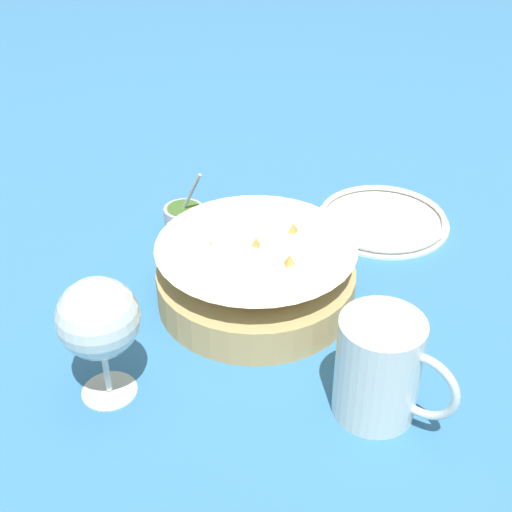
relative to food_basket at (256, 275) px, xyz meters
name	(u,v)px	position (x,y,z in m)	size (l,w,h in m)	color
ground_plane	(282,289)	(0.01, 0.04, -0.04)	(4.00, 4.00, 0.00)	teal
food_basket	(256,275)	(0.00, 0.00, 0.00)	(0.25, 0.25, 0.10)	tan
sauce_cup	(184,219)	(-0.18, 0.07, -0.02)	(0.07, 0.06, 0.11)	#B7B7BC
wine_glass	(98,321)	(-0.03, -0.23, 0.06)	(0.09, 0.09, 0.15)	silver
beer_mug	(379,372)	(0.22, -0.08, 0.02)	(0.13, 0.09, 0.12)	silver
side_plate	(382,219)	(0.04, 0.26, -0.03)	(0.20, 0.20, 0.01)	white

